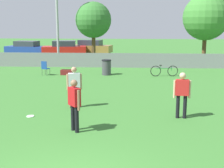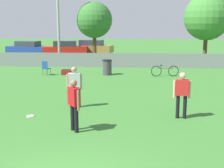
{
  "view_description": "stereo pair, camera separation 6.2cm",
  "coord_description": "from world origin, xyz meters",
  "px_view_note": "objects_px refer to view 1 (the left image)",
  "views": [
    {
      "loc": [
        1.38,
        -5.52,
        3.39
      ],
      "look_at": [
        0.63,
        6.24,
        1.05
      ],
      "focal_mm": 50.0,
      "sensor_mm": 36.0,
      "label": 1
    },
    {
      "loc": [
        1.44,
        -5.51,
        3.39
      ],
      "look_at": [
        0.63,
        6.24,
        1.05
      ],
      "focal_mm": 50.0,
      "sensor_mm": 36.0,
      "label": 2
    }
  ],
  "objects_px": {
    "gear_bag_sideline": "(67,72)",
    "parked_car_tan": "(90,47)",
    "player_defender_red": "(182,92)",
    "tree_far_right": "(206,18)",
    "player_thrower_red": "(74,101)",
    "tree_near_pole": "(93,20)",
    "trash_bin": "(106,67)",
    "parked_car_blue": "(27,48)",
    "bicycle_sideline": "(164,71)",
    "folding_chair_sideline": "(45,67)",
    "frisbee_disc": "(30,116)",
    "player_receiver_white": "(74,84)",
    "parked_car_red": "(64,48)",
    "light_pole": "(57,7)"
  },
  "relations": [
    {
      "from": "tree_far_right",
      "to": "bicycle_sideline",
      "type": "bearing_deg",
      "value": -123.36
    },
    {
      "from": "tree_far_right",
      "to": "trash_bin",
      "type": "distance_m",
      "value": 9.68
    },
    {
      "from": "player_thrower_red",
      "to": "frisbee_disc",
      "type": "relative_size",
      "value": 6.05
    },
    {
      "from": "player_defender_red",
      "to": "frisbee_disc",
      "type": "distance_m",
      "value": 5.56
    },
    {
      "from": "player_thrower_red",
      "to": "folding_chair_sideline",
      "type": "relative_size",
      "value": 1.79
    },
    {
      "from": "player_thrower_red",
      "to": "trash_bin",
      "type": "xyz_separation_m",
      "value": [
        0.12,
        10.81,
        -0.47
      ]
    },
    {
      "from": "frisbee_disc",
      "to": "player_receiver_white",
      "type": "bearing_deg",
      "value": 43.54
    },
    {
      "from": "light_pole",
      "to": "player_receiver_white",
      "type": "height_order",
      "value": "light_pole"
    },
    {
      "from": "gear_bag_sideline",
      "to": "player_defender_red",
      "type": "bearing_deg",
      "value": -56.27
    },
    {
      "from": "bicycle_sideline",
      "to": "light_pole",
      "type": "bearing_deg",
      "value": 140.79
    },
    {
      "from": "player_defender_red",
      "to": "parked_car_blue",
      "type": "distance_m",
      "value": 25.11
    },
    {
      "from": "player_thrower_red",
      "to": "bicycle_sideline",
      "type": "bearing_deg",
      "value": 120.9
    },
    {
      "from": "tree_far_right",
      "to": "player_thrower_red",
      "type": "relative_size",
      "value": 3.35
    },
    {
      "from": "frisbee_disc",
      "to": "bicycle_sideline",
      "type": "xyz_separation_m",
      "value": [
        5.76,
        9.08,
        0.34
      ]
    },
    {
      "from": "player_defender_red",
      "to": "parked_car_red",
      "type": "bearing_deg",
      "value": 117.13
    },
    {
      "from": "tree_far_right",
      "to": "trash_bin",
      "type": "bearing_deg",
      "value": -144.35
    },
    {
      "from": "folding_chair_sideline",
      "to": "parked_car_tan",
      "type": "xyz_separation_m",
      "value": [
        1.1,
        14.05,
        0.21
      ]
    },
    {
      "from": "tree_near_pole",
      "to": "gear_bag_sideline",
      "type": "xyz_separation_m",
      "value": [
        -0.98,
        -6.71,
        -3.4
      ]
    },
    {
      "from": "tree_far_right",
      "to": "gear_bag_sideline",
      "type": "distance_m",
      "value": 11.96
    },
    {
      "from": "gear_bag_sideline",
      "to": "parked_car_tan",
      "type": "distance_m",
      "value": 13.76
    },
    {
      "from": "player_receiver_white",
      "to": "parked_car_red",
      "type": "relative_size",
      "value": 0.36
    },
    {
      "from": "tree_near_pole",
      "to": "gear_bag_sideline",
      "type": "relative_size",
      "value": 6.81
    },
    {
      "from": "light_pole",
      "to": "gear_bag_sideline",
      "type": "distance_m",
      "value": 7.08
    },
    {
      "from": "light_pole",
      "to": "tree_near_pole",
      "type": "relative_size",
      "value": 1.51
    },
    {
      "from": "player_defender_red",
      "to": "gear_bag_sideline",
      "type": "distance_m",
      "value": 10.94
    },
    {
      "from": "light_pole",
      "to": "tree_far_right",
      "type": "xyz_separation_m",
      "value": [
        11.79,
        0.2,
        -0.85
      ]
    },
    {
      "from": "player_defender_red",
      "to": "player_receiver_white",
      "type": "relative_size",
      "value": 1.0
    },
    {
      "from": "tree_far_right",
      "to": "player_receiver_white",
      "type": "bearing_deg",
      "value": -121.08
    },
    {
      "from": "light_pole",
      "to": "gear_bag_sideline",
      "type": "xyz_separation_m",
      "value": [
        1.76,
        -5.23,
        -4.44
      ]
    },
    {
      "from": "player_thrower_red",
      "to": "parked_car_blue",
      "type": "height_order",
      "value": "player_thrower_red"
    },
    {
      "from": "bicycle_sideline",
      "to": "trash_bin",
      "type": "relative_size",
      "value": 1.77
    },
    {
      "from": "tree_near_pole",
      "to": "bicycle_sideline",
      "type": "bearing_deg",
      "value": -52.07
    },
    {
      "from": "tree_far_right",
      "to": "player_receiver_white",
      "type": "height_order",
      "value": "tree_far_right"
    },
    {
      "from": "tree_far_right",
      "to": "parked_car_tan",
      "type": "relative_size",
      "value": 1.15
    },
    {
      "from": "parked_car_blue",
      "to": "parked_car_tan",
      "type": "bearing_deg",
      "value": 21.89
    },
    {
      "from": "player_defender_red",
      "to": "trash_bin",
      "type": "xyz_separation_m",
      "value": [
        -3.44,
        9.19,
        -0.47
      ]
    },
    {
      "from": "bicycle_sideline",
      "to": "gear_bag_sideline",
      "type": "distance_m",
      "value": 6.35
    },
    {
      "from": "tree_near_pole",
      "to": "trash_bin",
      "type": "distance_m",
      "value": 7.45
    },
    {
      "from": "folding_chair_sideline",
      "to": "gear_bag_sideline",
      "type": "bearing_deg",
      "value": -149.15
    },
    {
      "from": "player_defender_red",
      "to": "frisbee_disc",
      "type": "height_order",
      "value": "player_defender_red"
    },
    {
      "from": "player_thrower_red",
      "to": "tree_near_pole",
      "type": "bearing_deg",
      "value": 145.93
    },
    {
      "from": "player_defender_red",
      "to": "player_receiver_white",
      "type": "bearing_deg",
      "value": 168.55
    },
    {
      "from": "gear_bag_sideline",
      "to": "parked_car_blue",
      "type": "height_order",
      "value": "parked_car_blue"
    },
    {
      "from": "bicycle_sideline",
      "to": "trash_bin",
      "type": "bearing_deg",
      "value": 170.08
    },
    {
      "from": "player_thrower_red",
      "to": "player_receiver_white",
      "type": "bearing_deg",
      "value": 151.47
    },
    {
      "from": "player_thrower_red",
      "to": "light_pole",
      "type": "bearing_deg",
      "value": 155.92
    },
    {
      "from": "parked_car_blue",
      "to": "tree_near_pole",
      "type": "bearing_deg",
      "value": -25.43
    },
    {
      "from": "gear_bag_sideline",
      "to": "parked_car_blue",
      "type": "relative_size",
      "value": 0.16
    },
    {
      "from": "parked_car_tan",
      "to": "player_thrower_red",
      "type": "bearing_deg",
      "value": -72.09
    },
    {
      "from": "folding_chair_sideline",
      "to": "trash_bin",
      "type": "relative_size",
      "value": 0.93
    }
  ]
}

